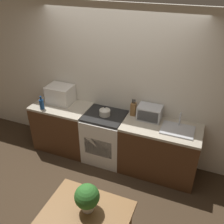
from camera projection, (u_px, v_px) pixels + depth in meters
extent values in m
plane|color=#3D2D1E|center=(96.00, 183.00, 4.04)|extent=(16.00, 16.00, 0.00)
cube|color=silver|center=(118.00, 86.00, 4.16)|extent=(10.00, 0.06, 2.60)
cube|color=#4C2D19|center=(63.00, 127.00, 4.64)|extent=(1.01, 0.62, 0.86)
cube|color=#B7AD99|center=(61.00, 106.00, 4.41)|extent=(1.01, 0.62, 0.04)
cube|color=#4C2D19|center=(159.00, 151.00, 4.06)|extent=(1.22, 0.62, 0.86)
cube|color=#B7AD99|center=(162.00, 128.00, 3.83)|extent=(1.22, 0.62, 0.04)
cube|color=silver|center=(105.00, 138.00, 4.37)|extent=(0.68, 0.62, 0.86)
cube|color=black|center=(105.00, 116.00, 4.14)|extent=(0.66, 0.57, 0.04)
cube|color=black|center=(98.00, 148.00, 4.13)|extent=(0.49, 0.02, 0.32)
cylinder|color=beige|center=(105.00, 113.00, 4.10)|extent=(0.18, 0.18, 0.10)
cone|color=beige|center=(105.00, 109.00, 4.06)|extent=(0.17, 0.17, 0.05)
sphere|color=black|center=(105.00, 107.00, 4.04)|extent=(0.03, 0.03, 0.03)
cube|color=silver|center=(60.00, 94.00, 4.43)|extent=(0.44, 0.34, 0.31)
cube|color=black|center=(55.00, 98.00, 4.30)|extent=(0.39, 0.01, 0.25)
cylinder|color=navy|center=(42.00, 104.00, 4.25)|extent=(0.08, 0.08, 0.18)
cylinder|color=navy|center=(41.00, 98.00, 4.19)|extent=(0.03, 0.03, 0.07)
cube|color=brown|center=(133.00, 109.00, 4.07)|extent=(0.08, 0.08, 0.22)
cylinder|color=black|center=(132.00, 101.00, 4.01)|extent=(0.01, 0.01, 0.07)
cylinder|color=black|center=(134.00, 101.00, 4.00)|extent=(0.01, 0.01, 0.07)
cylinder|color=black|center=(135.00, 102.00, 3.99)|extent=(0.01, 0.01, 0.07)
cube|color=silver|center=(150.00, 113.00, 3.97)|extent=(0.37, 0.26, 0.23)
cube|color=black|center=(148.00, 117.00, 3.87)|extent=(0.33, 0.01, 0.18)
cube|color=silver|center=(178.00, 130.00, 3.74)|extent=(0.49, 0.36, 0.02)
cylinder|color=silver|center=(180.00, 119.00, 3.78)|extent=(0.03, 0.03, 0.22)
cube|color=brown|center=(85.00, 217.00, 2.67)|extent=(0.94, 0.77, 0.04)
cylinder|color=brown|center=(70.00, 205.00, 3.25)|extent=(0.05, 0.05, 0.71)
cylinder|color=beige|center=(88.00, 206.00, 2.71)|extent=(0.13, 0.13, 0.09)
sphere|color=#2D6B28|center=(87.00, 196.00, 2.63)|extent=(0.27, 0.27, 0.27)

